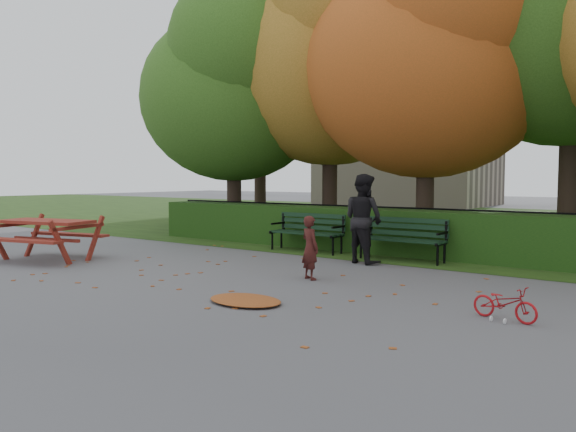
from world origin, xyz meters
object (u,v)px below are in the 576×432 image
Objects in this scene: bench_left at (308,229)px; bicycle at (505,303)px; tree_c at (437,47)px; picnic_table at (46,229)px; tree_b at (336,47)px; adult at (363,219)px; bench_right at (404,236)px; tree_a at (236,83)px; tree_f at (263,69)px; child at (310,248)px.

bench_left reaches higher than bicycle.
tree_c is 9.73m from picnic_table.
tree_c is 5.31m from bench_left.
tree_b is 6.65m from adult.
tree_a is at bearing 163.39° from bench_right.
tree_f is at bearing 88.34° from picnic_table.
picnic_table reaches higher than bench_left.
bicycle is (9.38, -5.67, -4.31)m from tree_a.
bench_right is (3.54, -3.04, -4.88)m from tree_b.
bench_right is 2.97m from child.
bench_left is 1.00× the size of bench_right.
tree_a reaches higher than bicycle.
tree_c is at bearing -22.35° from tree_f.
tree_b is at bearing 166.55° from tree_c.
tree_a is at bearing -16.31° from child.
bench_left is 3.60m from child.
tree_f is (-4.69, 2.49, 0.29)m from tree_b.
bench_left is 0.79× the size of picnic_table.
adult is 2.23× the size of bicycle.
bench_right is at bearing 0.00° from bench_left.
tree_b reaches higher than tree_c.
tree_a reaches higher than adult.
child is at bearing -96.58° from bench_right.
bicycle is (3.09, -3.80, -0.31)m from bench_right.
bench_left is 2.40m from bench_right.
tree_a is at bearing 78.24° from picnic_table.
tree_a is at bearing -8.66° from adult.
tree_f reaches higher than bench_right.
tree_f is at bearing 61.08° from bicycle.
adult reaches higher than bench_left.
bicycle is (6.63, -6.84, -5.19)m from tree_b.
tree_a is at bearing -156.95° from tree_b.
bench_left is at bearing 36.29° from picnic_table.
tree_a is 0.85× the size of tree_b.
tree_c is at bearing 3.65° from tree_a.
bicycle is (9.10, 0.59, -0.44)m from picnic_table.
picnic_table is at bearing -108.39° from tree_b.
tree_f is 11.38× the size of bicycle.
tree_f is at bearing -23.17° from adult.
tree_a is 3.27× the size of picnic_table.
bicycle is at bearing -34.69° from bench_left.
tree_b is at bearing -35.54° from adult.
bench_left is at bearing 65.90° from bicycle.
adult is (-0.25, -3.06, -3.93)m from tree_c.
tree_a reaches higher than bench_left.
tree_c is at bearing 34.91° from picnic_table.
adult is at bearing -51.75° from tree_b.
bench_right is at bearing -16.61° from tree_a.
adult is at bearing -22.99° from bench_left.
bench_right reaches higher than bicycle.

